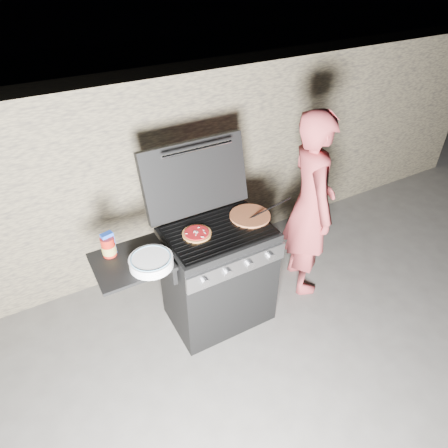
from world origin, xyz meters
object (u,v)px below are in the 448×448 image
person (310,206)px  pizza_topped (197,233)px  gas_grill (191,286)px  sauce_jar (108,246)px

person → pizza_topped: bearing=107.3°
gas_grill → sauce_jar: 0.75m
gas_grill → person: 1.19m
gas_grill → pizza_topped: size_ratio=6.29×
pizza_topped → sauce_jar: (-0.61, 0.10, 0.05)m
gas_grill → pizza_topped: pizza_topped is taller
gas_grill → sauce_jar: (-0.52, 0.13, 0.52)m
sauce_jar → gas_grill: bearing=-13.5°
gas_grill → person: (1.13, 0.01, 0.38)m
pizza_topped → person: size_ratio=0.13×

